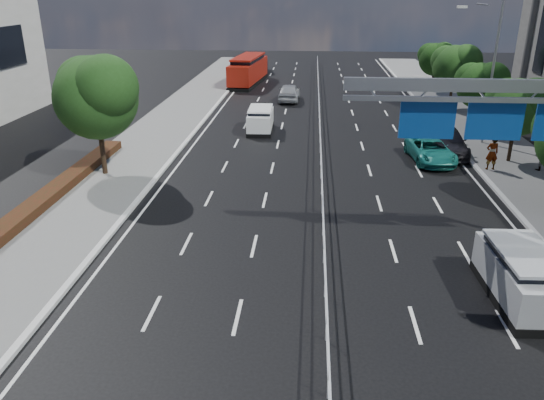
{
  "coord_description": "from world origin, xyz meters",
  "views": [
    {
      "loc": [
        -0.63,
        -9.19,
        9.83
      ],
      "look_at": [
        -2.0,
        9.12,
        2.4
      ],
      "focal_mm": 35.0,
      "sensor_mm": 36.0,
      "label": 1
    }
  ],
  "objects_px": {
    "overhead_gantry": "(518,114)",
    "pedestrian_a": "(492,153)",
    "near_car_silver": "(289,92)",
    "parked_car_teal": "(431,151)",
    "pedestrian_b": "(542,157)",
    "silver_minivan": "(522,276)",
    "parked_car_dark": "(447,141)",
    "white_minivan": "(260,120)",
    "red_bus": "(248,69)",
    "near_car_dark": "(261,65)"
  },
  "relations": [
    {
      "from": "overhead_gantry",
      "to": "pedestrian_a",
      "type": "distance_m",
      "value": 11.54
    },
    {
      "from": "pedestrian_a",
      "to": "near_car_silver",
      "type": "bearing_deg",
      "value": -64.02
    },
    {
      "from": "parked_car_teal",
      "to": "pedestrian_b",
      "type": "relative_size",
      "value": 3.02
    },
    {
      "from": "pedestrian_a",
      "to": "pedestrian_b",
      "type": "xyz_separation_m",
      "value": [
        2.78,
        0.08,
        -0.17
      ]
    },
    {
      "from": "overhead_gantry",
      "to": "near_car_silver",
      "type": "relative_size",
      "value": 2.22
    },
    {
      "from": "near_car_silver",
      "to": "parked_car_teal",
      "type": "relative_size",
      "value": 0.96
    },
    {
      "from": "near_car_silver",
      "to": "silver_minivan",
      "type": "distance_m",
      "value": 34.03
    },
    {
      "from": "parked_car_dark",
      "to": "pedestrian_b",
      "type": "xyz_separation_m",
      "value": [
        4.46,
        -3.42,
        0.17
      ]
    },
    {
      "from": "white_minivan",
      "to": "red_bus",
      "type": "bearing_deg",
      "value": 98.07
    },
    {
      "from": "parked_car_teal",
      "to": "parked_car_dark",
      "type": "relative_size",
      "value": 0.91
    },
    {
      "from": "white_minivan",
      "to": "pedestrian_a",
      "type": "relative_size",
      "value": 2.08
    },
    {
      "from": "near_car_dark",
      "to": "parked_car_teal",
      "type": "height_order",
      "value": "near_car_dark"
    },
    {
      "from": "silver_minivan",
      "to": "red_bus",
      "type": "bearing_deg",
      "value": 106.48
    },
    {
      "from": "overhead_gantry",
      "to": "near_car_dark",
      "type": "xyz_separation_m",
      "value": [
        -13.71,
        46.78,
        -4.81
      ]
    },
    {
      "from": "white_minivan",
      "to": "parked_car_dark",
      "type": "distance_m",
      "value": 13.03
    },
    {
      "from": "red_bus",
      "to": "pedestrian_b",
      "type": "relative_size",
      "value": 6.33
    },
    {
      "from": "white_minivan",
      "to": "near_car_dark",
      "type": "bearing_deg",
      "value": 94.31
    },
    {
      "from": "pedestrian_a",
      "to": "overhead_gantry",
      "type": "bearing_deg",
      "value": 67.72
    },
    {
      "from": "parked_car_dark",
      "to": "pedestrian_a",
      "type": "height_order",
      "value": "pedestrian_a"
    },
    {
      "from": "silver_minivan",
      "to": "overhead_gantry",
      "type": "bearing_deg",
      "value": 83.73
    },
    {
      "from": "white_minivan",
      "to": "red_bus",
      "type": "distance_m",
      "value": 20.25
    },
    {
      "from": "pedestrian_a",
      "to": "near_car_dark",
      "type": "bearing_deg",
      "value": -72.28
    },
    {
      "from": "red_bus",
      "to": "parked_car_dark",
      "type": "relative_size",
      "value": 1.92
    },
    {
      "from": "silver_minivan",
      "to": "pedestrian_a",
      "type": "relative_size",
      "value": 2.31
    },
    {
      "from": "parked_car_teal",
      "to": "parked_car_dark",
      "type": "distance_m",
      "value": 2.23
    },
    {
      "from": "parked_car_teal",
      "to": "parked_car_dark",
      "type": "bearing_deg",
      "value": 48.35
    },
    {
      "from": "near_car_dark",
      "to": "pedestrian_a",
      "type": "relative_size",
      "value": 2.51
    },
    {
      "from": "near_car_silver",
      "to": "pedestrian_b",
      "type": "xyz_separation_m",
      "value": [
        15.08,
        -19.13,
        0.15
      ]
    },
    {
      "from": "overhead_gantry",
      "to": "parked_car_dark",
      "type": "height_order",
      "value": "overhead_gantry"
    },
    {
      "from": "overhead_gantry",
      "to": "parked_car_teal",
      "type": "bearing_deg",
      "value": 90.76
    },
    {
      "from": "near_car_dark",
      "to": "pedestrian_b",
      "type": "relative_size",
      "value": 3.05
    },
    {
      "from": "white_minivan",
      "to": "pedestrian_a",
      "type": "bearing_deg",
      "value": -31.25
    },
    {
      "from": "near_car_silver",
      "to": "pedestrian_a",
      "type": "bearing_deg",
      "value": 124.11
    },
    {
      "from": "parked_car_dark",
      "to": "pedestrian_a",
      "type": "bearing_deg",
      "value": -62.53
    },
    {
      "from": "parked_car_dark",
      "to": "pedestrian_a",
      "type": "xyz_separation_m",
      "value": [
        1.68,
        -3.5,
        0.34
      ]
    },
    {
      "from": "red_bus",
      "to": "near_car_dark",
      "type": "xyz_separation_m",
      "value": [
        0.53,
        8.5,
        -0.74
      ]
    },
    {
      "from": "overhead_gantry",
      "to": "red_bus",
      "type": "xyz_separation_m",
      "value": [
        -14.24,
        38.28,
        -4.07
      ]
    },
    {
      "from": "parked_car_teal",
      "to": "pedestrian_b",
      "type": "bearing_deg",
      "value": -20.56
    },
    {
      "from": "overhead_gantry",
      "to": "pedestrian_a",
      "type": "xyz_separation_m",
      "value": [
        2.86,
        10.23,
        -4.5
      ]
    },
    {
      "from": "pedestrian_b",
      "to": "silver_minivan",
      "type": "bearing_deg",
      "value": 66.14
    },
    {
      "from": "silver_minivan",
      "to": "pedestrian_a",
      "type": "height_order",
      "value": "pedestrian_a"
    },
    {
      "from": "white_minivan",
      "to": "near_car_silver",
      "type": "bearing_deg",
      "value": 80.86
    },
    {
      "from": "pedestrian_b",
      "to": "near_car_silver",
      "type": "bearing_deg",
      "value": -52.26
    },
    {
      "from": "silver_minivan",
      "to": "parked_car_teal",
      "type": "height_order",
      "value": "silver_minivan"
    },
    {
      "from": "near_car_silver",
      "to": "parked_car_dark",
      "type": "distance_m",
      "value": 18.97
    },
    {
      "from": "near_car_dark",
      "to": "parked_car_teal",
      "type": "distance_m",
      "value": 37.38
    },
    {
      "from": "overhead_gantry",
      "to": "red_bus",
      "type": "bearing_deg",
      "value": 110.4
    },
    {
      "from": "red_bus",
      "to": "near_car_dark",
      "type": "distance_m",
      "value": 8.55
    },
    {
      "from": "pedestrian_a",
      "to": "parked_car_dark",
      "type": "bearing_deg",
      "value": -70.98
    },
    {
      "from": "pedestrian_b",
      "to": "white_minivan",
      "type": "bearing_deg",
      "value": -26.14
    }
  ]
}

